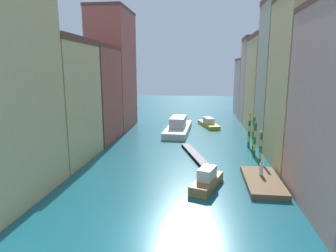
{
  "coord_description": "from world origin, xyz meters",
  "views": [
    {
      "loc": [
        2.8,
        -17.62,
        10.78
      ],
      "look_at": [
        -2.92,
        28.83,
        1.5
      ],
      "focal_mm": 30.66,
      "sensor_mm": 36.0,
      "label": 1
    }
  ],
  "objects_px": {
    "mooring_pole_1": "(255,139)",
    "gondola_black": "(196,156)",
    "waterfront_dock": "(263,181)",
    "person_on_dock": "(261,169)",
    "mooring_pole_0": "(261,148)",
    "mooring_pole_3": "(249,130)",
    "vaporetto_white": "(178,127)",
    "motorboat_0": "(207,180)",
    "mooring_pole_2": "(254,134)",
    "motorboat_1": "(209,123)"
  },
  "relations": [
    {
      "from": "person_on_dock",
      "to": "mooring_pole_3",
      "type": "bearing_deg",
      "value": 87.04
    },
    {
      "from": "vaporetto_white",
      "to": "motorboat_1",
      "type": "bearing_deg",
      "value": 46.89
    },
    {
      "from": "mooring_pole_2",
      "to": "mooring_pole_3",
      "type": "relative_size",
      "value": 1.01
    },
    {
      "from": "mooring_pole_2",
      "to": "motorboat_0",
      "type": "relative_size",
      "value": 0.92
    },
    {
      "from": "mooring_pole_0",
      "to": "mooring_pole_3",
      "type": "relative_size",
      "value": 0.82
    },
    {
      "from": "person_on_dock",
      "to": "mooring_pole_0",
      "type": "relative_size",
      "value": 0.35
    },
    {
      "from": "mooring_pole_2",
      "to": "mooring_pole_1",
      "type": "bearing_deg",
      "value": -95.06
    },
    {
      "from": "person_on_dock",
      "to": "vaporetto_white",
      "type": "relative_size",
      "value": 0.11
    },
    {
      "from": "person_on_dock",
      "to": "mooring_pole_0",
      "type": "height_order",
      "value": "mooring_pole_0"
    },
    {
      "from": "gondola_black",
      "to": "waterfront_dock",
      "type": "bearing_deg",
      "value": -49.29
    },
    {
      "from": "mooring_pole_3",
      "to": "vaporetto_white",
      "type": "bearing_deg",
      "value": 140.95
    },
    {
      "from": "waterfront_dock",
      "to": "mooring_pole_2",
      "type": "bearing_deg",
      "value": 85.66
    },
    {
      "from": "vaporetto_white",
      "to": "motorboat_0",
      "type": "height_order",
      "value": "vaporetto_white"
    },
    {
      "from": "mooring_pole_1",
      "to": "mooring_pole_3",
      "type": "height_order",
      "value": "mooring_pole_3"
    },
    {
      "from": "mooring_pole_0",
      "to": "gondola_black",
      "type": "xyz_separation_m",
      "value": [
        -7.37,
        2.03,
        -1.85
      ]
    },
    {
      "from": "mooring_pole_1",
      "to": "mooring_pole_3",
      "type": "xyz_separation_m",
      "value": [
        0.02,
        4.59,
        0.19
      ]
    },
    {
      "from": "gondola_black",
      "to": "motorboat_0",
      "type": "height_order",
      "value": "motorboat_0"
    },
    {
      "from": "motorboat_0",
      "to": "gondola_black",
      "type": "bearing_deg",
      "value": 98.03
    },
    {
      "from": "mooring_pole_1",
      "to": "vaporetto_white",
      "type": "relative_size",
      "value": 0.35
    },
    {
      "from": "mooring_pole_2",
      "to": "motorboat_0",
      "type": "xyz_separation_m",
      "value": [
        -6.12,
        -12.15,
        -1.81
      ]
    },
    {
      "from": "mooring_pole_2",
      "to": "gondola_black",
      "type": "xyz_separation_m",
      "value": [
        -7.41,
        -2.99,
        -2.31
      ]
    },
    {
      "from": "mooring_pole_0",
      "to": "mooring_pole_1",
      "type": "distance_m",
      "value": 3.21
    },
    {
      "from": "gondola_black",
      "to": "mooring_pole_0",
      "type": "bearing_deg",
      "value": -15.43
    },
    {
      "from": "vaporetto_white",
      "to": "motorboat_1",
      "type": "relative_size",
      "value": 1.61
    },
    {
      "from": "mooring_pole_2",
      "to": "vaporetto_white",
      "type": "xyz_separation_m",
      "value": [
        -10.86,
        11.45,
        -1.58
      ]
    },
    {
      "from": "mooring_pole_3",
      "to": "motorboat_1",
      "type": "relative_size",
      "value": 0.61
    },
    {
      "from": "waterfront_dock",
      "to": "mooring_pole_0",
      "type": "height_order",
      "value": "mooring_pole_0"
    },
    {
      "from": "vaporetto_white",
      "to": "motorboat_0",
      "type": "xyz_separation_m",
      "value": [
        4.74,
        -23.6,
        -0.23
      ]
    },
    {
      "from": "waterfront_dock",
      "to": "person_on_dock",
      "type": "bearing_deg",
      "value": 88.46
    },
    {
      "from": "mooring_pole_1",
      "to": "vaporetto_white",
      "type": "xyz_separation_m",
      "value": [
        -10.7,
        13.28,
        -1.37
      ]
    },
    {
      "from": "mooring_pole_1",
      "to": "gondola_black",
      "type": "bearing_deg",
      "value": -170.91
    },
    {
      "from": "motorboat_0",
      "to": "mooring_pole_2",
      "type": "bearing_deg",
      "value": 63.26
    },
    {
      "from": "mooring_pole_0",
      "to": "mooring_pole_1",
      "type": "bearing_deg",
      "value": 92.18
    },
    {
      "from": "mooring_pole_1",
      "to": "mooring_pole_0",
      "type": "bearing_deg",
      "value": -87.82
    },
    {
      "from": "person_on_dock",
      "to": "motorboat_0",
      "type": "distance_m",
      "value": 5.93
    },
    {
      "from": "mooring_pole_3",
      "to": "motorboat_1",
      "type": "xyz_separation_m",
      "value": [
        -5.36,
        14.41,
        -1.91
      ]
    },
    {
      "from": "waterfront_dock",
      "to": "person_on_dock",
      "type": "relative_size",
      "value": 5.2
    },
    {
      "from": "mooring_pole_0",
      "to": "mooring_pole_3",
      "type": "height_order",
      "value": "mooring_pole_3"
    },
    {
      "from": "mooring_pole_2",
      "to": "motorboat_0",
      "type": "bearing_deg",
      "value": -116.74
    },
    {
      "from": "mooring_pole_1",
      "to": "gondola_black",
      "type": "xyz_separation_m",
      "value": [
        -7.25,
        -1.16,
        -2.1
      ]
    },
    {
      "from": "vaporetto_white",
      "to": "gondola_black",
      "type": "distance_m",
      "value": 14.87
    },
    {
      "from": "mooring_pole_0",
      "to": "vaporetto_white",
      "type": "distance_m",
      "value": 19.74
    },
    {
      "from": "mooring_pole_2",
      "to": "gondola_black",
      "type": "bearing_deg",
      "value": -158.01
    },
    {
      "from": "mooring_pole_3",
      "to": "motorboat_1",
      "type": "height_order",
      "value": "mooring_pole_3"
    },
    {
      "from": "person_on_dock",
      "to": "gondola_black",
      "type": "relative_size",
      "value": 0.13
    },
    {
      "from": "mooring_pole_2",
      "to": "motorboat_1",
      "type": "relative_size",
      "value": 0.62
    },
    {
      "from": "person_on_dock",
      "to": "mooring_pole_3",
      "type": "relative_size",
      "value": 0.29
    },
    {
      "from": "waterfront_dock",
      "to": "mooring_pole_3",
      "type": "bearing_deg",
      "value": 87.15
    },
    {
      "from": "mooring_pole_2",
      "to": "motorboat_1",
      "type": "xyz_separation_m",
      "value": [
        -5.5,
        17.17,
        -1.93
      ]
    },
    {
      "from": "waterfront_dock",
      "to": "motorboat_1",
      "type": "bearing_deg",
      "value": 99.57
    }
  ]
}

